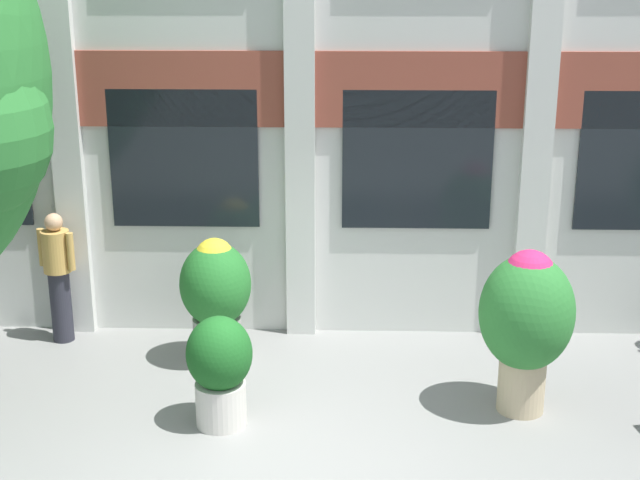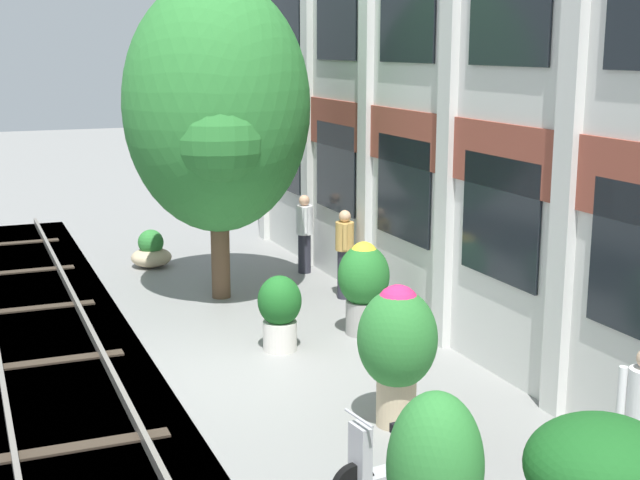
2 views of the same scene
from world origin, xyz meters
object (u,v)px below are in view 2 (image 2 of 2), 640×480
Objects in this scene: broadleaf_tree at (217,112)px; potted_plant_stone_basin at (364,281)px; potted_plant_ribbed_drum at (280,310)px; scooter_second_parked at (396,457)px; potted_plant_tall_urn at (602,472)px; resident_near_plants at (304,231)px; potted_plant_wide_bowl at (151,252)px; potted_plant_fluted_column at (397,341)px; resident_by_doorway at (345,251)px.

broadleaf_tree reaches higher than potted_plant_stone_basin.
scooter_second_parked is at bearing -5.15° from potted_plant_ribbed_drum.
potted_plant_tall_urn is 11.39m from resident_near_plants.
potted_plant_ribbed_drum is 0.85× the size of scooter_second_parked.
broadleaf_tree reaches higher than potted_plant_wide_bowl.
broadleaf_tree is 3.57× the size of resident_near_plants.
scooter_second_parked is 9.39m from resident_near_plants.
potted_plant_tall_urn reaches higher than potted_plant_wide_bowl.
resident_by_doorway is (-5.39, 1.69, -0.19)m from potted_plant_fluted_column.
potted_plant_fluted_column reaches higher than potted_plant_stone_basin.
potted_plant_fluted_column reaches higher than potted_plant_tall_urn.
potted_plant_ribbed_drum reaches higher than potted_plant_wide_bowl.
resident_near_plants is (-1.13, 2.10, -2.56)m from broadleaf_tree.
potted_plant_ribbed_drum is at bearing -80.74° from potted_plant_stone_basin.
resident_near_plants is (1.70, 2.81, 0.55)m from potted_plant_wide_bowl.
potted_plant_stone_basin is 0.92× the size of resident_by_doorway.
broadleaf_tree is 6.80× the size of potted_plant_wide_bowl.
resident_near_plants is (-4.07, 0.57, -0.01)m from potted_plant_stone_basin.
potted_plant_stone_basin is at bearing 96.54° from resident_by_doorway.
potted_plant_fluted_column reaches higher than potted_plant_ribbed_drum.
potted_plant_wide_bowl is 9.24m from potted_plant_fluted_column.
potted_plant_wide_bowl is at bearing -16.77° from resident_near_plants.
resident_by_doorway is 1.02× the size of resident_near_plants.
potted_plant_wide_bowl is 4.71m from resident_by_doorway.
potted_plant_ribbed_drum is 1.56m from potted_plant_stone_basin.
broadleaf_tree is at bearing -1.74° from resident_by_doorway.
potted_plant_fluted_column is 1.90m from scooter_second_parked.
broadleaf_tree is at bearing -152.53° from potted_plant_stone_basin.
potted_plant_wide_bowl is at bearing -173.14° from potted_plant_ribbed_drum.
potted_plant_fluted_column is 3.56m from potted_plant_stone_basin.
potted_plant_tall_urn is at bearing 2.57° from potted_plant_ribbed_drum.
broadleaf_tree is 4.23m from potted_plant_ribbed_drum.
potted_plant_stone_basin is at bearing 170.45° from potted_plant_tall_urn.
potted_plant_wide_bowl is 0.53× the size of resident_near_plants.
broadleaf_tree is 3.57× the size of potted_plant_tall_urn.
potted_plant_tall_urn is (6.93, 0.31, 0.52)m from potted_plant_ribbed_drum.
potted_plant_ribbed_drum is 6.95m from potted_plant_tall_urn.
resident_by_doorway is (-2.27, 2.08, 0.25)m from potted_plant_ribbed_drum.
resident_by_doorway reaches higher than potted_plant_ribbed_drum.
potted_plant_stone_basin is (-0.25, 1.52, 0.23)m from potted_plant_ribbed_drum.
potted_plant_tall_urn is at bearing 1.82° from broadleaf_tree.
potted_plant_fluted_column is 5.66m from resident_by_doorway.
potted_plant_stone_basin is 0.94× the size of potted_plant_tall_urn.
potted_plant_tall_urn is 1.00× the size of resident_near_plants.
potted_plant_ribbed_drum is 0.77× the size of potted_plant_stone_basin.
resident_by_doorway is (-6.99, 2.50, 0.45)m from scooter_second_parked.
potted_plant_tall_urn is (7.18, -1.21, 0.29)m from potted_plant_stone_basin.
potted_plant_tall_urn reaches higher than scooter_second_parked.
potted_plant_fluted_column is at bearing -18.48° from potted_plant_stone_basin.
broadleaf_tree is at bearing -179.81° from potted_plant_ribbed_drum.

